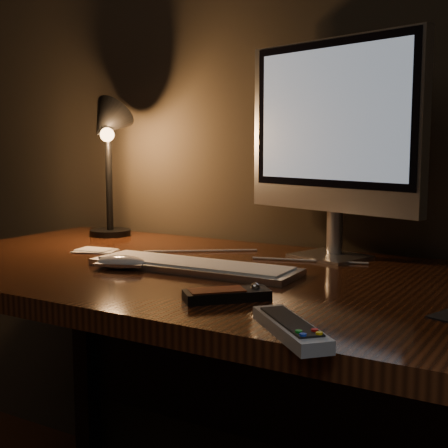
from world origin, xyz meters
The scene contains 9 objects.
desk centered at (0.00, 1.93, 0.62)m, with size 1.60×0.75×0.75m.
monitor centered at (0.10, 2.11, 1.05)m, with size 0.47×0.18×0.51m.
keyboard centered at (-0.10, 1.83, 0.76)m, with size 0.47×0.13×0.02m, color silver.
mouse centered at (-0.24, 1.76, 0.76)m, with size 0.11×0.06×0.02m, color white.
media_remote centered at (0.10, 1.64, 0.76)m, with size 0.14×0.14×0.03m.
tv_remote centered at (0.27, 1.52, 0.76)m, with size 0.17×0.17×0.02m.
papers centered at (-0.44, 1.90, 0.75)m, with size 0.10×0.07×0.01m, color white.
desk_lamp centered at (-0.56, 2.09, 1.02)m, with size 0.18×0.21×0.40m.
cable centered at (-0.06, 2.03, 0.75)m, with size 0.00×0.00×0.55m, color white.
Camera 1 is at (0.63, 0.74, 1.02)m, focal length 50.00 mm.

